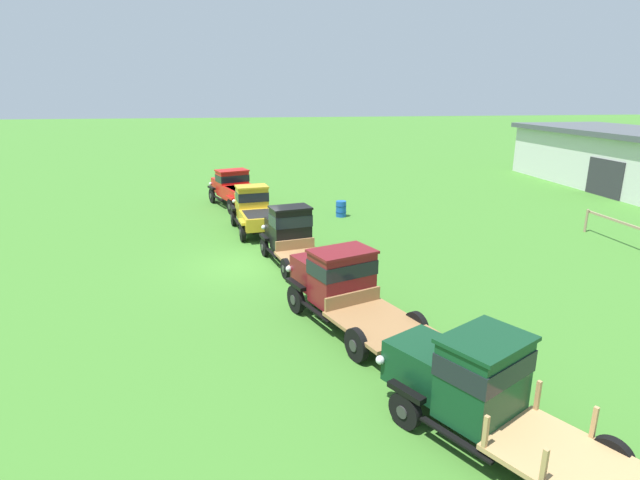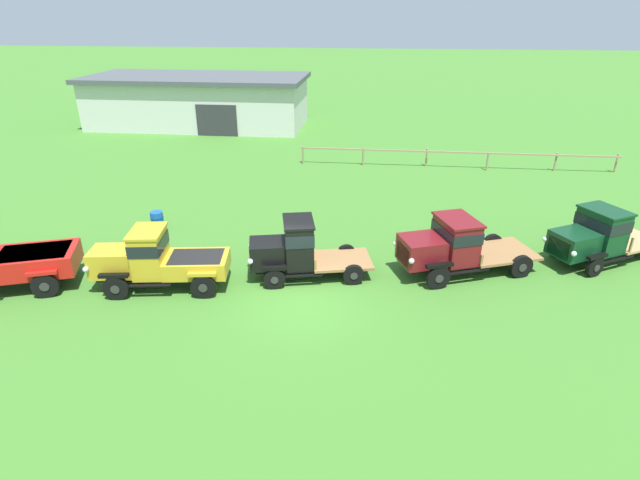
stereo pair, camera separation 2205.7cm
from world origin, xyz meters
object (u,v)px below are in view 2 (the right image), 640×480
object	(u,v)px
vintage_truck_back_of_row	(596,236)
oil_drum_beside_row	(157,221)
farm_shed	(199,101)
vintage_truck_second_in_line	(157,259)
vintage_truck_far_side	(451,245)
vintage_truck_midrow_center	(295,249)

from	to	relation	value
vintage_truck_back_of_row	oil_drum_beside_row	bearing A→B (deg)	176.73
farm_shed	oil_drum_beside_row	xyz separation A→B (m)	(5.39, -21.78, -1.64)
farm_shed	vintage_truck_second_in_line	xyz separation A→B (m)	(7.51, -26.62, -0.99)
vintage_truck_back_of_row	oil_drum_beside_row	size ratio (longest dim) A/B	6.03
vintage_truck_far_side	vintage_truck_back_of_row	size ratio (longest dim) A/B	1.07
vintage_truck_back_of_row	vintage_truck_far_side	bearing A→B (deg)	-164.61
farm_shed	vintage_truck_midrow_center	xyz separation A→B (m)	(12.23, -25.30, -0.94)
farm_shed	vintage_truck_far_side	bearing A→B (deg)	-53.69
farm_shed	vintage_truck_far_side	size ratio (longest dim) A/B	3.21
vintage_truck_midrow_center	vintage_truck_far_side	distance (m)	5.76
vintage_truck_midrow_center	vintage_truck_back_of_row	bearing A→B (deg)	12.28
farm_shed	vintage_truck_back_of_row	xyz separation A→B (m)	(23.61, -22.82, -0.95)
farm_shed	vintage_truck_back_of_row	distance (m)	32.85
vintage_truck_second_in_line	vintage_truck_far_side	world-z (taller)	vintage_truck_second_in_line
farm_shed	oil_drum_beside_row	size ratio (longest dim) A/B	20.67
vintage_truck_second_in_line	oil_drum_beside_row	size ratio (longest dim) A/B	5.70
vintage_truck_midrow_center	oil_drum_beside_row	size ratio (longest dim) A/B	5.45
vintage_truck_midrow_center	vintage_truck_second_in_line	bearing A→B (deg)	-164.40
vintage_truck_back_of_row	vintage_truck_midrow_center	bearing A→B (deg)	-167.72
vintage_truck_midrow_center	vintage_truck_far_side	xyz separation A→B (m)	(5.69, 0.91, 0.02)
vintage_truck_second_in_line	vintage_truck_far_side	size ratio (longest dim) A/B	0.89
vintage_truck_far_side	oil_drum_beside_row	xyz separation A→B (m)	(-12.54, 2.60, -0.71)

